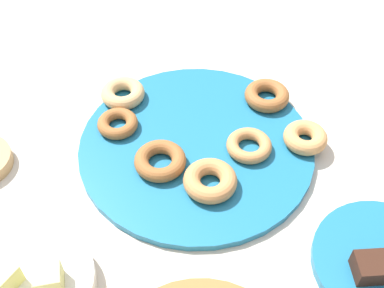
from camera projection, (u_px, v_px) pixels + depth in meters
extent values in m
plane|color=beige|center=(196.00, 149.00, 0.90)|extent=(2.40, 2.40, 0.00)
cylinder|color=#1E6B93|center=(196.00, 146.00, 0.89)|extent=(0.43, 0.43, 0.01)
torus|color=tan|center=(305.00, 137.00, 0.88)|extent=(0.09, 0.09, 0.03)
torus|color=#C6844C|center=(249.00, 146.00, 0.87)|extent=(0.10, 0.10, 0.02)
torus|color=#995B2D|center=(117.00, 125.00, 0.90)|extent=(0.09, 0.09, 0.02)
torus|color=#995B2D|center=(160.00, 161.00, 0.84)|extent=(0.10, 0.10, 0.03)
torus|color=#995B2D|center=(267.00, 95.00, 0.95)|extent=(0.12, 0.12, 0.03)
torus|color=tan|center=(123.00, 93.00, 0.96)|extent=(0.12, 0.12, 0.03)
torus|color=#C6844C|center=(210.00, 181.00, 0.81)|extent=(0.12, 0.12, 0.03)
cube|color=#381E14|center=(370.00, 267.00, 0.70)|extent=(0.06, 0.06, 0.03)
cylinder|color=silver|center=(35.00, 284.00, 0.70)|extent=(0.18, 0.18, 0.03)
cube|color=#DBD67A|center=(49.00, 278.00, 0.67)|extent=(0.05, 0.05, 0.04)
cube|color=#DBD67A|center=(4.00, 276.00, 0.67)|extent=(0.05, 0.05, 0.04)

